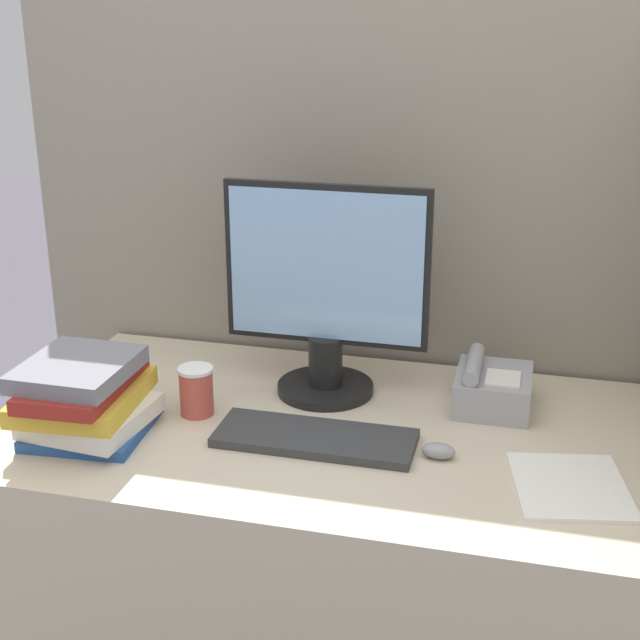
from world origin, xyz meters
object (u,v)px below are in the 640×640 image
at_px(monitor, 326,301).
at_px(keyboard, 313,438).
at_px(mouse, 438,451).
at_px(coffee_cup, 196,391).
at_px(book_stack, 85,397).
at_px(desk_telephone, 492,388).

relative_size(monitor, keyboard, 1.18).
height_order(keyboard, mouse, mouse).
bearing_deg(coffee_cup, mouse, -7.12).
height_order(coffee_cup, book_stack, book_stack).
relative_size(book_stack, desk_telephone, 1.58).
xyz_separation_m(keyboard, mouse, (0.27, -0.00, 0.01)).
distance_m(monitor, mouse, 0.45).
distance_m(monitor, coffee_cup, 0.36).
height_order(monitor, keyboard, monitor).
xyz_separation_m(monitor, coffee_cup, (-0.25, -0.19, -0.17)).
bearing_deg(monitor, book_stack, -143.23).
bearing_deg(desk_telephone, mouse, -107.86).
bearing_deg(coffee_cup, keyboard, -13.16).
distance_m(monitor, keyboard, 0.34).
height_order(monitor, mouse, monitor).
bearing_deg(coffee_cup, monitor, 36.49).
xyz_separation_m(coffee_cup, desk_telephone, (0.64, 0.20, -0.01)).
distance_m(keyboard, mouse, 0.27).
xyz_separation_m(monitor, desk_telephone, (0.39, 0.01, -0.18)).
height_order(mouse, coffee_cup, coffee_cup).
xyz_separation_m(monitor, book_stack, (-0.45, -0.33, -0.14)).
xyz_separation_m(mouse, desk_telephone, (0.09, 0.27, 0.03)).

